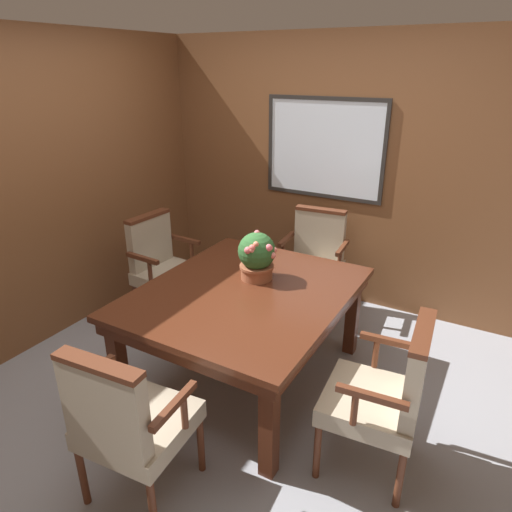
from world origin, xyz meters
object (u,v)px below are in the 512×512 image
at_px(chair_head_near, 128,419).
at_px(chair_left_far, 163,263).
at_px(chair_head_far, 314,258).
at_px(dining_table, 245,301).
at_px(potted_plant, 257,256).
at_px(chair_right_near, 386,392).

height_order(chair_head_near, chair_left_far, same).
xyz_separation_m(chair_left_far, chair_head_far, (1.12, 0.80, 0.00)).
distance_m(dining_table, chair_left_far, 1.17).
bearing_deg(chair_head_far, chair_head_near, -95.24).
distance_m(chair_left_far, chair_head_far, 1.37).
distance_m(chair_head_near, potted_plant, 1.44).
xyz_separation_m(chair_head_far, potted_plant, (-0.04, -0.99, 0.37)).
bearing_deg(chair_left_far, potted_plant, -96.81).
height_order(chair_head_far, potted_plant, potted_plant).
bearing_deg(chair_right_near, dining_table, -111.94).
bearing_deg(chair_head_near, chair_head_far, -94.67).
height_order(chair_right_near, potted_plant, potted_plant).
height_order(chair_left_far, chair_right_near, same).
xyz_separation_m(chair_head_near, potted_plant, (-0.05, 1.39, 0.37)).
relative_size(dining_table, potted_plant, 4.45).
xyz_separation_m(dining_table, chair_right_near, (1.09, -0.34, -0.10)).
height_order(chair_left_far, chair_head_far, same).
relative_size(chair_head_far, potted_plant, 2.68).
bearing_deg(chair_head_far, chair_left_far, -149.92).
bearing_deg(dining_table, chair_head_near, -88.68).
distance_m(dining_table, chair_right_near, 1.15).
height_order(dining_table, chair_right_near, chair_right_near).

